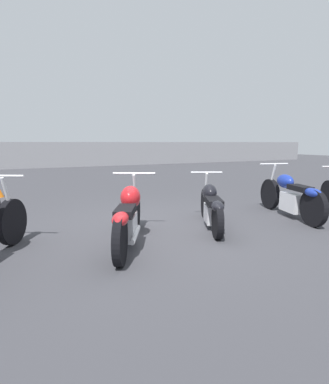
% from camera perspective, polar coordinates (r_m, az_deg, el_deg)
% --- Properties ---
extents(ground_plane, '(60.00, 60.00, 0.00)m').
position_cam_1_polar(ground_plane, '(5.27, 0.10, -7.03)').
color(ground_plane, '#38383D').
extents(fence_back, '(40.00, 0.04, 1.52)m').
position_cam_1_polar(fence_back, '(19.16, -19.11, 6.71)').
color(fence_back, gray).
rests_on(fence_back, ground_plane).
extents(motorcycle_slot_2, '(1.17, 2.01, 1.00)m').
position_cam_1_polar(motorcycle_slot_2, '(4.39, -6.82, -4.61)').
color(motorcycle_slot_2, black).
rests_on(motorcycle_slot_2, ground_plane).
extents(motorcycle_slot_3, '(0.99, 1.80, 0.93)m').
position_cam_1_polar(motorcycle_slot_3, '(5.33, 8.90, -2.60)').
color(motorcycle_slot_3, black).
rests_on(motorcycle_slot_3, ground_plane).
extents(motorcycle_slot_4, '(0.83, 2.12, 1.04)m').
position_cam_1_polar(motorcycle_slot_4, '(6.50, 22.94, -0.68)').
color(motorcycle_slot_4, black).
rests_on(motorcycle_slot_4, ground_plane).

